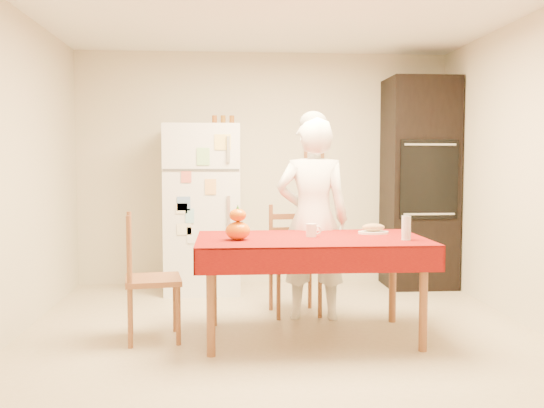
{
  "coord_description": "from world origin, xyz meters",
  "views": [
    {
      "loc": [
        -0.42,
        -4.34,
        1.33
      ],
      "look_at": [
        -0.07,
        0.2,
        1.01
      ],
      "focal_mm": 40.0,
      "sensor_mm": 36.0,
      "label": 1
    }
  ],
  "objects": [
    {
      "name": "floor",
      "position": [
        0.0,
        0.0,
        0.0
      ],
      "size": [
        4.5,
        4.5,
        0.0
      ],
      "primitive_type": "plane",
      "color": "tan",
      "rests_on": "ground"
    },
    {
      "name": "room_shell",
      "position": [
        0.0,
        0.0,
        1.62
      ],
      "size": [
        4.02,
        4.52,
        2.51
      ],
      "color": "beige",
      "rests_on": "ground"
    },
    {
      "name": "refrigerator",
      "position": [
        -0.65,
        1.88,
        0.85
      ],
      "size": [
        0.75,
        0.74,
        1.7
      ],
      "color": "white",
      "rests_on": "floor"
    },
    {
      "name": "oven_cabinet",
      "position": [
        1.63,
        1.93,
        1.1
      ],
      "size": [
        0.7,
        0.62,
        2.2
      ],
      "color": "black",
      "rests_on": "floor"
    },
    {
      "name": "dining_table",
      "position": [
        0.22,
        0.13,
        0.69
      ],
      "size": [
        1.7,
        1.0,
        0.76
      ],
      "color": "brown",
      "rests_on": "floor"
    },
    {
      "name": "chair_far",
      "position": [
        0.17,
        0.91,
        0.51
      ],
      "size": [
        0.46,
        0.45,
        0.95
      ],
      "rotation": [
        0.0,
        0.0,
        0.11
      ],
      "color": "brown",
      "rests_on": "floor"
    },
    {
      "name": "chair_left",
      "position": [
        -1.02,
        0.16,
        0.51
      ],
      "size": [
        0.46,
        0.47,
        0.95
      ],
      "rotation": [
        0.0,
        0.0,
        1.72
      ],
      "color": "brown",
      "rests_on": "floor"
    },
    {
      "name": "seated_woman",
      "position": [
        0.31,
        0.69,
        0.85
      ],
      "size": [
        0.66,
        0.47,
        1.69
      ],
      "primitive_type": "imported",
      "rotation": [
        0.0,
        0.0,
        3.03
      ],
      "color": "white",
      "rests_on": "floor"
    },
    {
      "name": "coffee_mug",
      "position": [
        0.23,
        0.17,
        0.81
      ],
      "size": [
        0.08,
        0.08,
        0.1
      ],
      "primitive_type": "cylinder",
      "color": "white",
      "rests_on": "dining_table"
    },
    {
      "name": "pumpkin_lower",
      "position": [
        -0.33,
        0.03,
        0.83
      ],
      "size": [
        0.18,
        0.18,
        0.13
      ],
      "primitive_type": "ellipsoid",
      "color": "#C73B04",
      "rests_on": "dining_table"
    },
    {
      "name": "pumpkin_upper",
      "position": [
        -0.33,
        0.03,
        0.94
      ],
      "size": [
        0.12,
        0.12,
        0.09
      ],
      "primitive_type": "ellipsoid",
      "color": "#C53A04",
      "rests_on": "pumpkin_lower"
    },
    {
      "name": "wine_glass",
      "position": [
        0.89,
        -0.06,
        0.85
      ],
      "size": [
        0.07,
        0.07,
        0.18
      ],
      "primitive_type": "cylinder",
      "color": "silver",
      "rests_on": "dining_table"
    },
    {
      "name": "bread_plate",
      "position": [
        0.74,
        0.33,
        0.77
      ],
      "size": [
        0.24,
        0.24,
        0.02
      ],
      "primitive_type": "cylinder",
      "color": "white",
      "rests_on": "dining_table"
    },
    {
      "name": "bread_loaf",
      "position": [
        0.74,
        0.33,
        0.81
      ],
      "size": [
        0.18,
        0.1,
        0.06
      ],
      "primitive_type": "ellipsoid",
      "color": "tan",
      "rests_on": "bread_plate"
    },
    {
      "name": "spice_jar_left",
      "position": [
        -0.53,
        1.93,
        1.75
      ],
      "size": [
        0.05,
        0.05,
        0.1
      ],
      "primitive_type": "cylinder",
      "color": "#944C1A",
      "rests_on": "refrigerator"
    },
    {
      "name": "spice_jar_mid",
      "position": [
        -0.44,
        1.93,
        1.75
      ],
      "size": [
        0.05,
        0.05,
        0.1
      ],
      "primitive_type": "cylinder",
      "color": "#905B1A",
      "rests_on": "refrigerator"
    },
    {
      "name": "spice_jar_right",
      "position": [
        -0.35,
        1.93,
        1.75
      ],
      "size": [
        0.05,
        0.05,
        0.1
      ],
      "primitive_type": "cylinder",
      "color": "#94531B",
      "rests_on": "refrigerator"
    }
  ]
}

